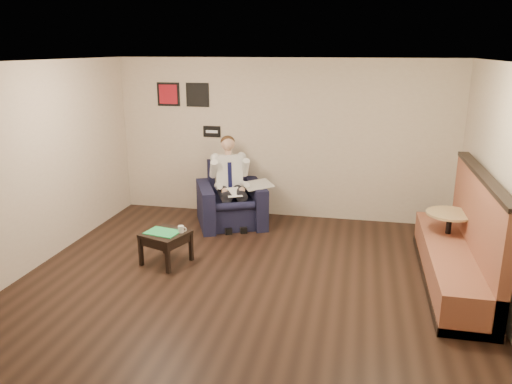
% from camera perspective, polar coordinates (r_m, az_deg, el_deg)
% --- Properties ---
extents(ground, '(6.00, 6.00, 0.00)m').
position_cam_1_polar(ground, '(6.48, -1.34, -10.98)').
color(ground, black).
rests_on(ground, ground).
extents(wall_back, '(6.00, 0.02, 2.80)m').
position_cam_1_polar(wall_back, '(8.85, 3.10, 6.01)').
color(wall_back, beige).
rests_on(wall_back, ground).
extents(wall_front, '(6.00, 0.02, 2.80)m').
position_cam_1_polar(wall_front, '(3.32, -13.79, -12.28)').
color(wall_front, beige).
rests_on(wall_front, ground).
extents(wall_left, '(0.02, 6.00, 2.80)m').
position_cam_1_polar(wall_left, '(7.27, -25.13, 2.24)').
color(wall_left, beige).
rests_on(wall_left, ground).
extents(ceiling, '(6.00, 6.00, 0.02)m').
position_cam_1_polar(ceiling, '(5.77, -1.53, 14.60)').
color(ceiling, white).
rests_on(ceiling, wall_back).
extents(seating_sign, '(0.32, 0.02, 0.20)m').
position_cam_1_polar(seating_sign, '(9.11, -5.06, 6.90)').
color(seating_sign, black).
rests_on(seating_sign, wall_back).
extents(art_print_left, '(0.42, 0.03, 0.42)m').
position_cam_1_polar(art_print_left, '(9.30, -9.97, 10.95)').
color(art_print_left, '#A71421').
rests_on(art_print_left, wall_back).
extents(art_print_right, '(0.42, 0.03, 0.42)m').
position_cam_1_polar(art_print_right, '(9.11, -6.70, 10.97)').
color(art_print_right, black).
rests_on(art_print_right, wall_back).
extents(armchair, '(1.44, 1.44, 1.05)m').
position_cam_1_polar(armchair, '(8.56, -2.88, -0.34)').
color(armchair, black).
rests_on(armchair, ground).
extents(seated_man, '(1.05, 1.22, 1.44)m').
position_cam_1_polar(seated_man, '(8.38, -2.75, 0.67)').
color(seated_man, silver).
rests_on(seated_man, armchair).
extents(lap_papers, '(0.37, 0.42, 0.01)m').
position_cam_1_polar(lap_papers, '(8.29, -2.61, -0.03)').
color(lap_papers, white).
rests_on(lap_papers, seated_man).
extents(newspaper, '(0.67, 0.72, 0.01)m').
position_cam_1_polar(newspaper, '(8.48, 0.17, 0.85)').
color(newspaper, silver).
rests_on(newspaper, armchair).
extents(side_table, '(0.72, 0.72, 0.46)m').
position_cam_1_polar(side_table, '(7.23, -10.23, -6.28)').
color(side_table, black).
rests_on(side_table, ground).
extents(green_folder, '(0.51, 0.41, 0.01)m').
position_cam_1_polar(green_folder, '(7.15, -10.61, -4.54)').
color(green_folder, '#26BE5F').
rests_on(green_folder, side_table).
extents(coffee_mug, '(0.11, 0.11, 0.10)m').
position_cam_1_polar(coffee_mug, '(7.10, -8.58, -4.22)').
color(coffee_mug, white).
rests_on(coffee_mug, side_table).
extents(smartphone, '(0.16, 0.13, 0.01)m').
position_cam_1_polar(smartphone, '(7.23, -9.16, -4.25)').
color(smartphone, black).
rests_on(smartphone, side_table).
extents(banquette, '(0.67, 2.82, 1.44)m').
position_cam_1_polar(banquette, '(6.86, 21.81, -4.07)').
color(banquette, brown).
rests_on(banquette, ground).
extents(cafe_table, '(0.67, 0.67, 0.79)m').
position_cam_1_polar(cafe_table, '(7.44, 21.01, -5.09)').
color(cafe_table, tan).
rests_on(cafe_table, ground).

